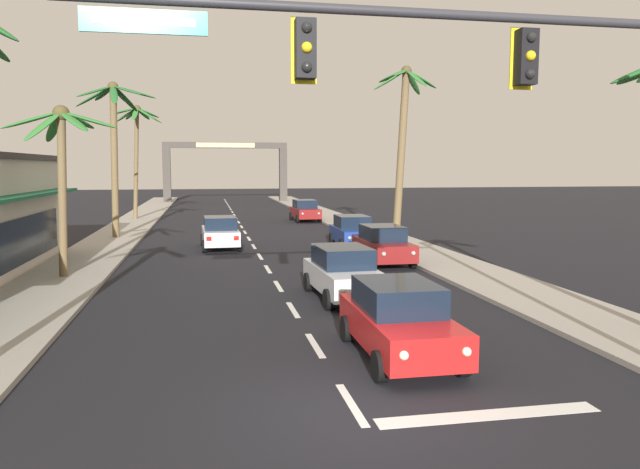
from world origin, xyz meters
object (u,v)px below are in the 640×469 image
Objects in this scene: sedan_lead_at_stop_bar at (399,319)px; palm_right_third at (403,130)px; palm_left_second at (62,151)px; sedan_parked_nearest_kerb at (352,231)px; palm_left_farthest at (136,135)px; sedan_parked_far_kerb at (305,210)px; sedan_parked_mid_kerb at (383,244)px; town_gateway_arch at (226,164)px; sedan_oncoming_far at (220,232)px; sedan_third_in_queue at (343,272)px; traffic_signal_mast at (536,101)px; palm_left_third at (114,129)px.

sedan_lead_at_stop_bar is 22.81m from palm_right_third.
palm_left_second is at bearing -149.40° from palm_right_third.
palm_left_farthest is (-12.85, 19.06, 5.93)m from sedan_parked_nearest_kerb.
sedan_lead_at_stop_bar is 15.18m from palm_left_second.
palm_right_third is (3.53, -13.11, 5.51)m from sedan_parked_far_kerb.
palm_left_second is at bearing -173.78° from sedan_parked_mid_kerb.
town_gateway_arch is (-5.13, 48.00, 3.76)m from sedan_parked_mid_kerb.
palm_left_second is (-12.80, -1.40, 3.96)m from sedan_parked_mid_kerb.
sedan_oncoming_far is 16.58m from sedan_parked_far_kerb.
sedan_parked_mid_kerb is (6.90, -6.37, 0.00)m from sedan_oncoming_far.
sedan_third_in_queue and sedan_oncoming_far have the same top height.
sedan_parked_mid_kerb is (-0.00, -5.60, 0.00)m from sedan_parked_nearest_kerb.
traffic_signal_mast is 2.55× the size of sedan_third_in_queue.
traffic_signal_mast is at bearing -77.42° from sedan_oncoming_far.
sedan_parked_far_kerb is at bearing 60.58° from palm_left_second.
traffic_signal_mast is 2.57× the size of sedan_parked_nearest_kerb.
palm_right_third reaches higher than palm_left_third.
palm_left_farthest reaches higher than sedan_parked_far_kerb.
town_gateway_arch is (-3.12, 63.57, -0.75)m from traffic_signal_mast.
sedan_parked_mid_kerb is at bearing -113.45° from palm_right_third.
palm_left_third is at bearing 137.45° from sedan_parked_mid_kerb.
sedan_lead_at_stop_bar is at bearing -88.41° from town_gateway_arch.
sedan_parked_far_kerb is 0.49× the size of palm_left_farthest.
palm_left_third is 13.00m from palm_left_farthest.
sedan_lead_at_stop_bar is 34.28m from sedan_parked_far_kerb.
traffic_signal_mast is at bearing -103.22° from palm_right_third.
sedan_parked_far_kerb is at bearing 105.08° from palm_right_third.
palm_left_farthest is (-12.85, 24.66, 5.93)m from sedan_parked_mid_kerb.
palm_left_second is 0.71× the size of palm_left_third.
traffic_signal_mast is 17.82m from palm_left_second.
sedan_oncoming_far is at bearing 52.78° from palm_left_second.
palm_right_third is (16.31, -3.37, -0.05)m from palm_left_third.
palm_left_farthest reaches higher than palm_left_second.
palm_left_third reaches higher than sedan_oncoming_far.
traffic_signal_mast reaches higher than sedan_lead_at_stop_bar.
sedan_lead_at_stop_bar is 1.00× the size of sedan_parked_mid_kerb.
sedan_parked_nearest_kerb is 0.49× the size of palm_left_third.
sedan_lead_at_stop_bar is 26.64m from palm_left_third.
sedan_lead_at_stop_bar is 19.36m from sedan_oncoming_far.
palm_left_third is at bearing 110.83° from sedan_lead_at_stop_bar.
palm_left_farthest reaches higher than sedan_parked_mid_kerb.
sedan_parked_far_kerb is (3.52, 34.09, 0.00)m from sedan_lead_at_stop_bar.
sedan_lead_at_stop_bar is 6.15m from sedan_third_in_queue.
town_gateway_arch is at bearing 92.81° from traffic_signal_mast.
sedan_parked_nearest_kerb is 1.01× the size of sedan_parked_mid_kerb.
sedan_lead_at_stop_bar is 0.99× the size of sedan_parked_nearest_kerb.
sedan_third_in_queue is 0.69× the size of palm_left_second.
sedan_parked_mid_kerb is at bearing -42.70° from sedan_oncoming_far.
palm_left_farthest reaches higher than sedan_third_in_queue.
palm_left_third is 0.91× the size of palm_right_third.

